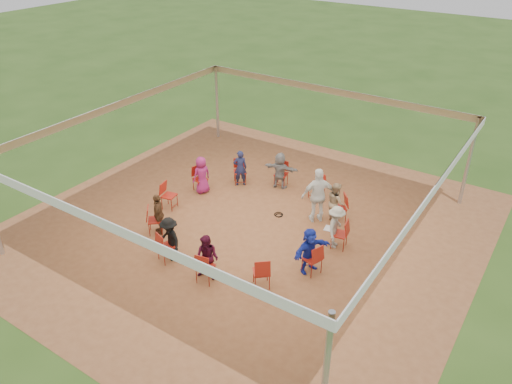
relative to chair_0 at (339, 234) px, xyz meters
The scene contains 27 objects.
ground 2.83m from the chair_0, 169.17° to the right, with size 80.00×80.00×0.00m, color #2C4B17.
dirt_patch 2.83m from the chair_0, 169.17° to the right, with size 13.00×13.00×0.00m, color brown.
tent 3.39m from the chair_0, 169.17° to the right, with size 10.33×10.33×3.00m.
chair_0 is the anchor object (origin of this frame).
chair_1 1.45m from the chair_0, 115.83° to the left, with size 0.42×0.44×0.90m, color #9F1D11, non-canonical shape.
chair_2 2.79m from the chair_0, 130.83° to the left, with size 0.42×0.44×0.90m, color #9F1D11, non-canonical shape.
chair_3 3.95m from the chair_0, 145.83° to the left, with size 0.42×0.44×0.90m, color #9F1D11, non-canonical shape.
chair_4 4.84m from the chair_0, 160.83° to the left, with size 0.42×0.44×0.90m, color #9F1D11, non-canonical shape.
chair_5 5.40m from the chair_0, behind, with size 0.42×0.44×0.90m, color #9F1D11, non-canonical shape.
chair_6 5.59m from the chair_0, 169.17° to the right, with size 0.42×0.44×0.90m, color #9F1D11, non-canonical shape.
chair_7 5.40m from the chair_0, 154.17° to the right, with size 0.42×0.44×0.90m, color #9F1D11, non-canonical shape.
chair_8 4.84m from the chair_0, 139.17° to the right, with size 0.42×0.44×0.90m, color #9F1D11, non-canonical shape.
chair_9 3.95m from the chair_0, 124.17° to the right, with size 0.42×0.44×0.90m, color #9F1D11, non-canonical shape.
chair_10 2.79m from the chair_0, 109.17° to the right, with size 0.42×0.44×0.90m, color #9F1D11, non-canonical shape.
chair_11 1.45m from the chair_0, 94.17° to the right, with size 0.42×0.44×0.90m, color #9F1D11, non-canonical shape.
person_seated_0 0.24m from the chair_0, 169.17° to the right, with size 0.84×0.42×1.30m, color #9F9C8D.
person_seated_1 1.44m from the chair_0, 120.51° to the left, with size 0.63×0.37×1.30m, color tan.
person_seated_2 3.87m from the chair_0, 147.09° to the left, with size 1.21×0.45×1.30m, color gray.
person_seated_3 4.74m from the chair_0, 161.55° to the left, with size 0.48×0.31×1.30m, color #1A1F43.
person_seated_4 5.29m from the chair_0, behind, with size 0.64×0.36×1.30m, color #921D60.
person_seated_5 5.29m from the chair_0, 154.51° to the right, with size 0.76×0.39×1.30m, color #54351F.
person_seated_6 4.74m from the chair_0, 139.90° to the right, with size 0.84×0.42×1.30m, color black.
person_seated_7 3.87m from the chair_0, 125.43° to the right, with size 0.63×0.37×1.30m, color #440D22.
person_seated_8 1.44m from the chair_0, 98.85° to the right, with size 1.21×0.45×1.30m, color #1829A4.
standing_person 1.56m from the chair_0, 142.14° to the left, with size 1.05×0.54×1.78m, color white.
cable_coil 2.41m from the chair_0, 167.49° to the left, with size 0.36×0.36×0.03m.
laptop 0.33m from the chair_0, 169.17° to the right, with size 0.29×0.34×0.21m.
Camera 1 is at (7.24, -10.50, 8.44)m, focal length 35.00 mm.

